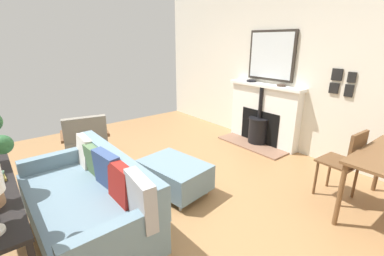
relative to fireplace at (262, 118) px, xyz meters
The scene contains 11 objects.
ground_plane 2.62m from the fireplace, ahead, with size 5.53×6.05×0.01m, color olive.
wall_left 0.93m from the fireplace, 153.02° to the left, with size 0.12×6.05×2.78m, color silver.
fireplace is the anchor object (origin of this frame).
mirror_over_mantel 1.12m from the fireplace, behind, with size 0.04×0.92×0.85m.
mantel_bowl_near 0.73m from the fireplace, 92.12° to the right, with size 0.17×0.17×0.04m.
mantel_bowl_far 0.73m from the fireplace, 92.16° to the left, with size 0.14×0.14×0.04m.
sofa 3.34m from the fireplace, ahead, with size 0.91×1.78×0.82m.
ottoman 2.30m from the fireplace, 10.21° to the left, with size 0.71×0.92×0.41m.
armchair_accent 3.06m from the fireplace, 21.45° to the right, with size 0.78×0.70×0.81m.
dining_chair_near_fireplace 1.95m from the fireplace, 66.86° to the left, with size 0.42×0.42×0.88m.
photo_gallery_row 1.47m from the fireplace, 95.44° to the left, with size 0.02×0.34×0.38m.
Camera 1 is at (1.35, 2.78, 1.85)m, focal length 24.77 mm.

